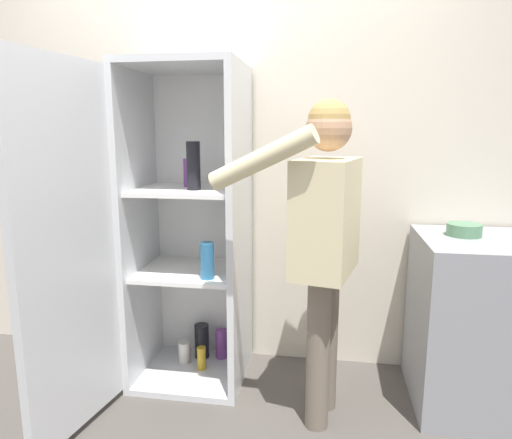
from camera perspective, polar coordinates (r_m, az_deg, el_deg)
name	(u,v)px	position (r m, az deg, el deg)	size (l,w,h in m)	color
wall_back	(231,153)	(2.76, -3.16, 8.34)	(7.00, 0.06, 2.55)	beige
refrigerator	(168,233)	(2.49, -10.94, -1.69)	(0.76, 1.16, 1.75)	silver
person	(324,226)	(2.13, 8.52, -0.80)	(0.69, 0.56, 1.54)	#726656
counter	(478,323)	(2.63, 25.98, -11.55)	(0.61, 0.63, 0.88)	gray
bowl	(464,230)	(2.53, 24.57, -1.17)	(0.17, 0.17, 0.06)	#517F5B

